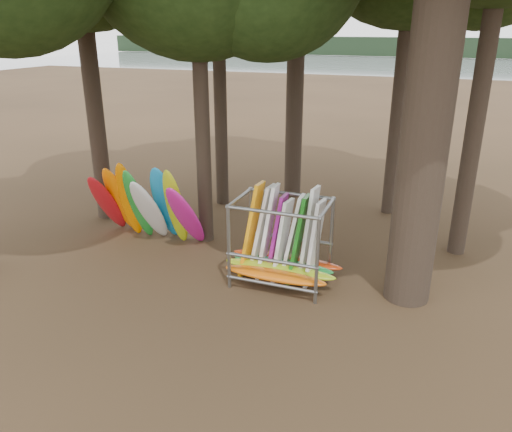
% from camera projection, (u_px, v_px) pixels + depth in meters
% --- Properties ---
extents(ground, '(120.00, 120.00, 0.00)m').
position_uv_depth(ground, '(228.00, 284.00, 13.04)').
color(ground, '#47331E').
rests_on(ground, ground).
extents(lake, '(160.00, 160.00, 0.00)m').
position_uv_depth(lake, '(413.00, 77.00, 65.43)').
color(lake, gray).
rests_on(lake, ground).
extents(far_shore, '(160.00, 4.00, 4.00)m').
position_uv_depth(far_shore, '(432.00, 47.00, 108.38)').
color(far_shore, black).
rests_on(far_shore, ground).
extents(kayak_row, '(3.75, 1.94, 2.71)m').
position_uv_depth(kayak_row, '(147.00, 206.00, 15.21)').
color(kayak_row, '#B61119').
rests_on(kayak_row, ground).
extents(storage_rack, '(3.08, 1.53, 2.64)m').
position_uv_depth(storage_rack, '(281.00, 245.00, 12.82)').
color(storage_rack, slate).
rests_on(storage_rack, ground).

